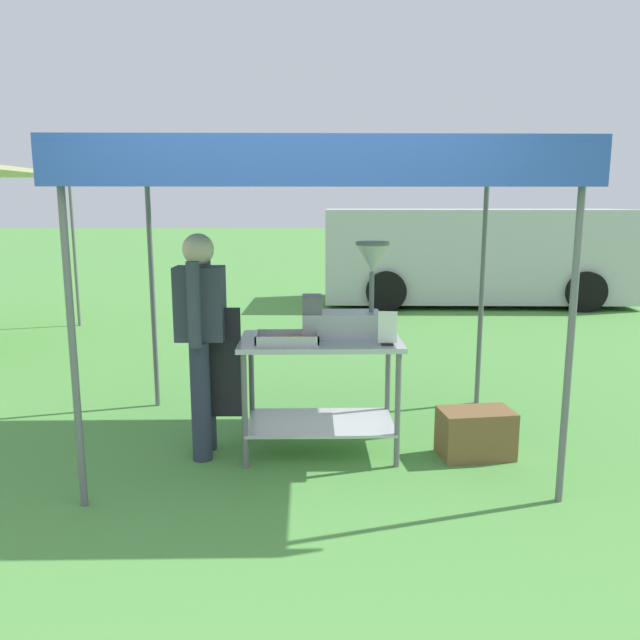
{
  "coord_description": "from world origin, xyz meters",
  "views": [
    {
      "loc": [
        0.08,
        -3.58,
        1.82
      ],
      "look_at": [
        0.17,
        1.0,
        0.96
      ],
      "focal_mm": 35.19,
      "sensor_mm": 36.0,
      "label": 1
    }
  ],
  "objects_px": {
    "donut_tray": "(288,340)",
    "donut_fryer": "(347,305)",
    "supply_crate": "(476,433)",
    "van_silver": "(475,255)",
    "menu_sign": "(388,331)",
    "donut_cart": "(321,371)",
    "vendor": "(202,334)",
    "stall_canopy": "(320,161)"
  },
  "relations": [
    {
      "from": "van_silver",
      "to": "vendor",
      "type": "bearing_deg",
      "value": -118.59
    },
    {
      "from": "donut_tray",
      "to": "donut_fryer",
      "type": "xyz_separation_m",
      "value": [
        0.42,
        0.21,
        0.21
      ]
    },
    {
      "from": "donut_cart",
      "to": "donut_tray",
      "type": "bearing_deg",
      "value": -150.72
    },
    {
      "from": "donut_cart",
      "to": "vendor",
      "type": "height_order",
      "value": "vendor"
    },
    {
      "from": "donut_cart",
      "to": "menu_sign",
      "type": "height_order",
      "value": "menu_sign"
    },
    {
      "from": "stall_canopy",
      "to": "vendor",
      "type": "distance_m",
      "value": 1.47
    },
    {
      "from": "stall_canopy",
      "to": "menu_sign",
      "type": "xyz_separation_m",
      "value": [
        0.45,
        -0.31,
        -1.15
      ]
    },
    {
      "from": "vendor",
      "to": "stall_canopy",
      "type": "bearing_deg",
      "value": 7.99
    },
    {
      "from": "stall_canopy",
      "to": "vendor",
      "type": "bearing_deg",
      "value": -172.01
    },
    {
      "from": "menu_sign",
      "to": "supply_crate",
      "type": "bearing_deg",
      "value": 8.7
    },
    {
      "from": "donut_cart",
      "to": "vendor",
      "type": "distance_m",
      "value": 0.89
    },
    {
      "from": "stall_canopy",
      "to": "van_silver",
      "type": "bearing_deg",
      "value": 66.68
    },
    {
      "from": "donut_cart",
      "to": "donut_fryer",
      "type": "distance_m",
      "value": 0.52
    },
    {
      "from": "van_silver",
      "to": "supply_crate",
      "type": "bearing_deg",
      "value": -104.54
    },
    {
      "from": "donut_cart",
      "to": "donut_tray",
      "type": "height_order",
      "value": "donut_tray"
    },
    {
      "from": "donut_tray",
      "to": "menu_sign",
      "type": "relative_size",
      "value": 1.85
    },
    {
      "from": "stall_canopy",
      "to": "donut_cart",
      "type": "distance_m",
      "value": 1.49
    },
    {
      "from": "donut_cart",
      "to": "van_silver",
      "type": "distance_m",
      "value": 7.54
    },
    {
      "from": "donut_tray",
      "to": "donut_cart",
      "type": "bearing_deg",
      "value": 29.28
    },
    {
      "from": "donut_fryer",
      "to": "supply_crate",
      "type": "bearing_deg",
      "value": -11.61
    },
    {
      "from": "menu_sign",
      "to": "van_silver",
      "type": "height_order",
      "value": "van_silver"
    },
    {
      "from": "menu_sign",
      "to": "vendor",
      "type": "height_order",
      "value": "vendor"
    },
    {
      "from": "donut_tray",
      "to": "vendor",
      "type": "bearing_deg",
      "value": 169.91
    },
    {
      "from": "supply_crate",
      "to": "donut_cart",
      "type": "bearing_deg",
      "value": 174.55
    },
    {
      "from": "van_silver",
      "to": "menu_sign",
      "type": "bearing_deg",
      "value": -109.25
    },
    {
      "from": "stall_canopy",
      "to": "supply_crate",
      "type": "distance_m",
      "value": 2.24
    },
    {
      "from": "vendor",
      "to": "van_silver",
      "type": "bearing_deg",
      "value": 61.41
    },
    {
      "from": "stall_canopy",
      "to": "supply_crate",
      "type": "relative_size",
      "value": 5.64
    },
    {
      "from": "donut_tray",
      "to": "vendor",
      "type": "xyz_separation_m",
      "value": [
        -0.61,
        0.11,
        0.02
      ]
    },
    {
      "from": "donut_fryer",
      "to": "van_silver",
      "type": "distance_m",
      "value": 7.39
    },
    {
      "from": "donut_fryer",
      "to": "supply_crate",
      "type": "xyz_separation_m",
      "value": [
        0.93,
        -0.19,
        -0.91
      ]
    },
    {
      "from": "vendor",
      "to": "van_silver",
      "type": "distance_m",
      "value": 7.92
    },
    {
      "from": "donut_cart",
      "to": "vendor",
      "type": "xyz_separation_m",
      "value": [
        -0.84,
        -0.02,
        0.29
      ]
    },
    {
      "from": "donut_cart",
      "to": "menu_sign",
      "type": "bearing_deg",
      "value": -24.76
    },
    {
      "from": "stall_canopy",
      "to": "donut_fryer",
      "type": "xyz_separation_m",
      "value": [
        0.19,
        -0.01,
        -1.02
      ]
    },
    {
      "from": "menu_sign",
      "to": "van_silver",
      "type": "relative_size",
      "value": 0.04
    },
    {
      "from": "stall_canopy",
      "to": "donut_cart",
      "type": "xyz_separation_m",
      "value": [
        0.0,
        -0.1,
        -1.49
      ]
    },
    {
      "from": "vendor",
      "to": "donut_cart",
      "type": "bearing_deg",
      "value": 1.35
    },
    {
      "from": "donut_fryer",
      "to": "menu_sign",
      "type": "bearing_deg",
      "value": -48.19
    },
    {
      "from": "donut_fryer",
      "to": "donut_tray",
      "type": "bearing_deg",
      "value": -153.14
    },
    {
      "from": "donut_tray",
      "to": "stall_canopy",
      "type": "bearing_deg",
      "value": 44.67
    },
    {
      "from": "donut_tray",
      "to": "donut_fryer",
      "type": "bearing_deg",
      "value": 26.86
    }
  ]
}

